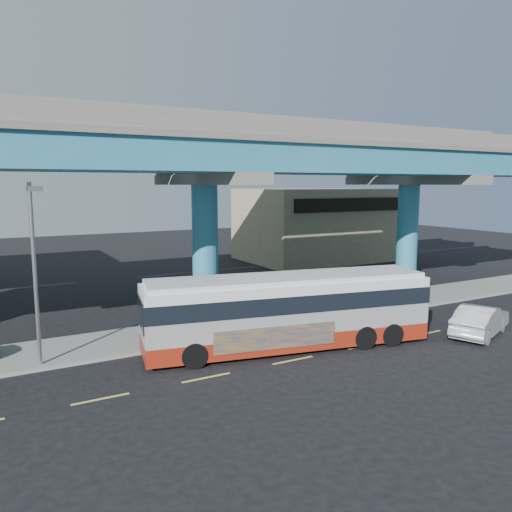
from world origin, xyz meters
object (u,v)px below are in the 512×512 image
transit_bus (288,309)px  stop_sign (412,278)px  sedan (480,320)px  street_lamp (35,249)px

transit_bus → stop_sign: size_ratio=5.96×
stop_sign → sedan: bearing=-120.5°
street_lamp → transit_bus: bearing=-12.4°
stop_sign → street_lamp: bearing=165.7°
street_lamp → sedan: bearing=-14.9°
sedan → stop_sign: (1.51, 5.94, 0.97)m
sedan → street_lamp: size_ratio=0.67×
transit_bus → street_lamp: bearing=178.6°
street_lamp → stop_sign: bearing=2.0°
sedan → stop_sign: stop_sign is taller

